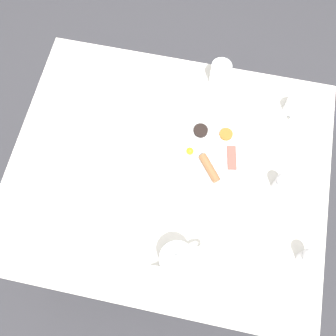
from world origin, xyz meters
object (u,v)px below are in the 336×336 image
at_px(teacup_with_saucer_left, 76,72).
at_px(napkin_folded, 114,157).
at_px(breakfast_plate, 211,150).
at_px(creamer_jug, 293,107).
at_px(salt_grinder, 281,182).
at_px(fork_by_plate, 64,238).
at_px(knife_by_plate, 144,87).
at_px(pepper_grinder, 307,257).
at_px(spoon_for_tea, 249,221).
at_px(fork_spare, 124,217).
at_px(water_glass_tall, 220,74).
at_px(teapot_near, 177,260).

xyz_separation_m(teacup_with_saucer_left, napkin_folded, (0.29, 0.22, -0.02)).
distance_m(breakfast_plate, creamer_jug, 0.34).
xyz_separation_m(salt_grinder, napkin_folded, (0.01, -0.56, -0.05)).
bearing_deg(creamer_jug, salt_grinder, -2.95).
bearing_deg(fork_by_plate, knife_by_plate, 168.19).
height_order(breakfast_plate, knife_by_plate, breakfast_plate).
relative_size(pepper_grinder, spoon_for_tea, 0.64).
bearing_deg(salt_grinder, fork_spare, -66.91).
xyz_separation_m(breakfast_plate, napkin_folded, (0.09, -0.32, -0.00)).
bearing_deg(water_glass_tall, knife_by_plate, -73.61).
height_order(breakfast_plate, napkin_folded, breakfast_plate).
distance_m(pepper_grinder, knife_by_plate, 0.81).
relative_size(breakfast_plate, fork_by_plate, 1.98).
bearing_deg(spoon_for_tea, teapot_near, -49.30).
distance_m(creamer_jug, pepper_grinder, 0.53).
xyz_separation_m(pepper_grinder, salt_grinder, (-0.22, -0.10, 0.00)).
xyz_separation_m(salt_grinder, knife_by_plate, (-0.29, -0.52, -0.05)).
relative_size(napkin_folded, spoon_for_tea, 1.36).
distance_m(teacup_with_saucer_left, water_glass_tall, 0.53).
height_order(pepper_grinder, spoon_for_tea, pepper_grinder).
distance_m(breakfast_plate, spoon_for_tea, 0.27).
xyz_separation_m(napkin_folded, fork_by_plate, (0.30, -0.08, -0.00)).
distance_m(pepper_grinder, salt_grinder, 0.24).
bearing_deg(fork_by_plate, breakfast_plate, 134.14).
bearing_deg(pepper_grinder, knife_by_plate, -129.15).
bearing_deg(knife_by_plate, fork_by_plate, -11.81).
relative_size(teacup_with_saucer_left, water_glass_tall, 1.52).
xyz_separation_m(teacup_with_saucer_left, creamer_jug, (-0.02, 0.79, 0.00)).
distance_m(teapot_near, teacup_with_saucer_left, 0.77).
xyz_separation_m(spoon_for_tea, fork_spare, (0.07, -0.40, 0.00)).
relative_size(creamer_jug, knife_by_plate, 0.42).
relative_size(creamer_jug, fork_spare, 0.46).
distance_m(pepper_grinder, fork_by_plate, 0.76).
bearing_deg(creamer_jug, teacup_with_saucer_left, -88.82).
distance_m(fork_by_plate, fork_spare, 0.20).
height_order(napkin_folded, fork_spare, napkin_folded).
distance_m(breakfast_plate, teapot_near, 0.40).
bearing_deg(creamer_jug, teapot_near, -25.85).
bearing_deg(napkin_folded, fork_spare, 23.63).
height_order(salt_grinder, knife_by_plate, salt_grinder).
distance_m(fork_by_plate, knife_by_plate, 0.61).
distance_m(teapot_near, fork_by_plate, 0.37).
bearing_deg(spoon_for_tea, water_glass_tall, -160.07).
distance_m(breakfast_plate, knife_by_plate, 0.35).
relative_size(teapot_near, creamer_jug, 1.97).
distance_m(creamer_jug, knife_by_plate, 0.54).
height_order(salt_grinder, fork_spare, salt_grinder).
bearing_deg(pepper_grinder, fork_by_plate, -83.08).
bearing_deg(napkin_folded, knife_by_plate, 172.17).
distance_m(water_glass_tall, napkin_folded, 0.48).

